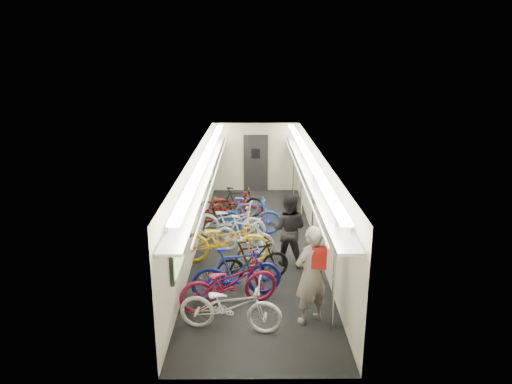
{
  "coord_description": "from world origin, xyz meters",
  "views": [
    {
      "loc": [
        -0.1,
        -10.67,
        4.56
      ],
      "look_at": [
        -0.02,
        0.87,
        1.15
      ],
      "focal_mm": 32.0,
      "sensor_mm": 36.0,
      "label": 1
    }
  ],
  "objects_px": {
    "bicycle_1": "(237,272)",
    "passenger_near": "(311,275)",
    "bicycle_0": "(231,306)",
    "passenger_mid": "(289,229)",
    "backpack": "(319,258)"
  },
  "relations": [
    {
      "from": "backpack",
      "to": "passenger_mid",
      "type": "bearing_deg",
      "value": 106.28
    },
    {
      "from": "bicycle_0",
      "to": "backpack",
      "type": "height_order",
      "value": "backpack"
    },
    {
      "from": "passenger_mid",
      "to": "backpack",
      "type": "bearing_deg",
      "value": 115.47
    },
    {
      "from": "passenger_near",
      "to": "backpack",
      "type": "relative_size",
      "value": 4.79
    },
    {
      "from": "passenger_near",
      "to": "passenger_mid",
      "type": "height_order",
      "value": "passenger_near"
    },
    {
      "from": "bicycle_0",
      "to": "passenger_mid",
      "type": "bearing_deg",
      "value": -15.62
    },
    {
      "from": "bicycle_0",
      "to": "passenger_mid",
      "type": "relative_size",
      "value": 1.06
    },
    {
      "from": "bicycle_0",
      "to": "bicycle_1",
      "type": "bearing_deg",
      "value": 5.26
    },
    {
      "from": "bicycle_0",
      "to": "bicycle_1",
      "type": "xyz_separation_m",
      "value": [
        0.07,
        1.13,
        0.07
      ]
    },
    {
      "from": "passenger_mid",
      "to": "bicycle_1",
      "type": "bearing_deg",
      "value": 71.12
    },
    {
      "from": "bicycle_0",
      "to": "passenger_near",
      "type": "distance_m",
      "value": 1.5
    },
    {
      "from": "bicycle_0",
      "to": "passenger_mid",
      "type": "height_order",
      "value": "passenger_mid"
    },
    {
      "from": "passenger_mid",
      "to": "backpack",
      "type": "distance_m",
      "value": 2.51
    },
    {
      "from": "backpack",
      "to": "bicycle_0",
      "type": "bearing_deg",
      "value": -164.31
    },
    {
      "from": "bicycle_1",
      "to": "passenger_near",
      "type": "relative_size",
      "value": 0.99
    }
  ]
}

